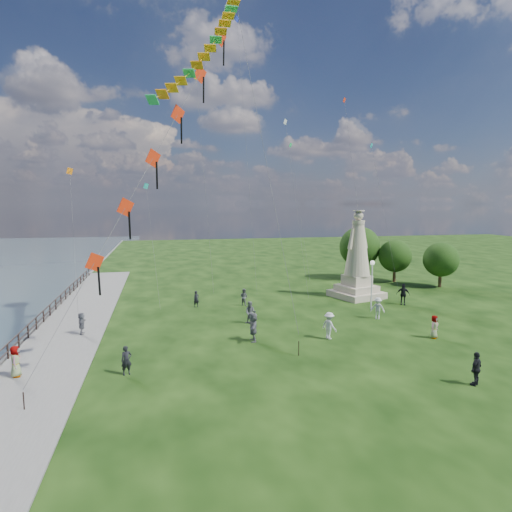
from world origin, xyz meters
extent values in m
cube|color=slate|center=(-16.50, 10.00, -0.20)|extent=(0.30, 160.00, 0.60)
cube|color=slate|center=(-14.00, 8.00, 0.05)|extent=(5.00, 60.00, 0.10)
cylinder|color=black|center=(-16.30, 6.00, 0.50)|extent=(0.11, 0.11, 1.00)
cylinder|color=black|center=(-16.30, 8.00, 0.50)|extent=(0.11, 0.11, 1.00)
cylinder|color=black|center=(-16.30, 10.00, 0.50)|extent=(0.11, 0.11, 1.00)
cylinder|color=black|center=(-16.30, 12.00, 0.50)|extent=(0.11, 0.11, 1.00)
cylinder|color=black|center=(-16.30, 14.00, 0.50)|extent=(0.11, 0.11, 1.00)
cylinder|color=black|center=(-16.30, 16.00, 0.50)|extent=(0.11, 0.11, 1.00)
cylinder|color=black|center=(-16.30, 18.00, 0.50)|extent=(0.11, 0.11, 1.00)
cylinder|color=black|center=(-16.30, 20.00, 0.50)|extent=(0.11, 0.11, 1.00)
cylinder|color=black|center=(-16.30, 22.00, 0.50)|extent=(0.11, 0.11, 1.00)
cylinder|color=black|center=(-16.30, 24.00, 0.50)|extent=(0.11, 0.11, 1.00)
cylinder|color=black|center=(-16.30, 26.00, 0.50)|extent=(0.11, 0.11, 1.00)
cylinder|color=black|center=(-16.30, 28.00, 0.50)|extent=(0.11, 0.11, 1.00)
cylinder|color=black|center=(-16.30, 30.00, 0.50)|extent=(0.11, 0.11, 1.00)
cylinder|color=black|center=(-16.30, 32.00, 0.50)|extent=(0.11, 0.11, 1.00)
cylinder|color=black|center=(-16.30, 34.00, 0.50)|extent=(0.11, 0.11, 1.00)
cylinder|color=black|center=(-16.30, 36.00, 0.50)|extent=(0.11, 0.11, 1.00)
cube|color=black|center=(-16.30, 10.00, 0.98)|extent=(0.06, 52.00, 0.06)
cube|color=black|center=(-16.30, 10.00, 0.55)|extent=(0.06, 52.00, 0.06)
cube|color=#C6B496|center=(11.21, 17.30, 0.30)|extent=(5.20, 5.20, 0.60)
cube|color=#C6B496|center=(11.21, 17.30, 0.89)|extent=(3.96, 3.96, 0.60)
cube|color=#C6B496|center=(11.21, 17.30, 1.69)|extent=(2.72, 2.72, 0.99)
cylinder|color=#C6B496|center=(11.21, 17.30, 7.34)|extent=(1.48, 1.48, 0.40)
sphere|color=#C6B496|center=(11.21, 17.30, 7.96)|extent=(0.91, 0.91, 0.91)
cylinder|color=#C6B496|center=(11.21, 17.30, 8.43)|extent=(1.09, 1.09, 0.10)
cylinder|color=silver|center=(10.36, 12.70, 1.97)|extent=(0.12, 0.12, 3.93)
sphere|color=white|center=(10.36, 12.70, 4.05)|extent=(0.39, 0.39, 0.39)
cylinder|color=#382314|center=(19.32, 24.06, 0.94)|extent=(0.36, 0.36, 1.88)
sphere|color=#16330E|center=(19.32, 24.06, 3.06)|extent=(3.77, 3.77, 3.77)
cylinder|color=#382314|center=(22.46, 20.00, 0.94)|extent=(0.36, 0.36, 1.89)
sphere|color=#16330E|center=(22.46, 20.00, 3.07)|extent=(3.78, 3.78, 3.78)
cylinder|color=#382314|center=(16.13, 26.76, 1.21)|extent=(0.36, 0.36, 2.43)
sphere|color=#16330E|center=(16.13, 26.76, 3.94)|extent=(4.85, 4.85, 4.85)
imported|color=black|center=(-9.39, 2.30, 0.79)|extent=(0.67, 0.55, 1.57)
imported|color=#595960|center=(-0.89, 10.40, 0.87)|extent=(0.98, 0.83, 1.73)
imported|color=silver|center=(3.55, 5.66, 0.92)|extent=(1.07, 1.33, 1.83)
imported|color=black|center=(7.85, -3.00, 0.87)|extent=(1.14, 0.94, 1.74)
imported|color=#595960|center=(10.56, 4.20, 0.79)|extent=(0.90, 0.82, 1.58)
imported|color=#595960|center=(-12.91, 10.15, 0.77)|extent=(0.68, 1.45, 1.53)
imported|color=black|center=(-4.45, 16.65, 0.73)|extent=(0.62, 0.52, 1.45)
imported|color=#595960|center=(-0.23, 16.34, 0.77)|extent=(0.86, 0.86, 1.54)
imported|color=silver|center=(9.26, 9.54, 0.87)|extent=(1.24, 1.14, 1.73)
imported|color=black|center=(13.88, 13.40, 0.97)|extent=(1.27, 1.07, 1.94)
imported|color=#595960|center=(-15.00, 3.06, 0.83)|extent=(0.55, 0.84, 1.65)
imported|color=#595960|center=(-1.59, 6.27, 0.97)|extent=(0.95, 1.87, 1.95)
cylinder|color=black|center=(-13.50, -1.00, 0.45)|extent=(0.06, 0.06, 0.90)
cube|color=red|center=(-10.65, 1.52, 6.22)|extent=(0.87, 0.64, 1.03)
cube|color=black|center=(-10.47, 1.42, 5.27)|extent=(0.10, 0.28, 1.48)
cube|color=red|center=(-9.19, 2.82, 8.91)|extent=(0.87, 0.64, 1.03)
cube|color=black|center=(-9.01, 2.72, 7.96)|extent=(0.10, 0.28, 1.48)
cube|color=red|center=(-7.72, 4.11, 11.60)|extent=(0.87, 0.64, 1.03)
cube|color=black|center=(-7.54, 4.01, 10.65)|extent=(0.10, 0.28, 1.48)
cube|color=red|center=(-6.26, 5.41, 14.28)|extent=(0.87, 0.64, 1.03)
cube|color=black|center=(-6.08, 5.31, 13.33)|extent=(0.10, 0.28, 1.48)
cube|color=red|center=(-4.79, 6.70, 16.97)|extent=(0.87, 0.64, 1.03)
cube|color=black|center=(-4.61, 6.60, 16.02)|extent=(0.10, 0.28, 1.48)
cube|color=red|center=(-3.33, 8.00, 19.66)|extent=(0.87, 0.64, 1.03)
cube|color=black|center=(-3.15, 7.90, 18.71)|extent=(0.10, 0.28, 1.48)
cylinder|color=black|center=(0.50, 3.00, 0.45)|extent=(0.06, 0.06, 0.90)
cube|color=orange|center=(-2.92, 5.57, 20.77)|extent=(0.78, 0.64, 0.15)
cube|color=#21B75B|center=(-3.14, 5.04, 20.18)|extent=(0.74, 0.61, 0.15)
cube|color=gold|center=(-3.39, 4.50, 19.57)|extent=(0.71, 0.61, 0.16)
cube|color=gold|center=(-3.68, 3.96, 18.94)|extent=(0.71, 0.63, 0.17)
cube|color=orange|center=(-3.99, 3.42, 18.29)|extent=(0.71, 0.65, 0.18)
cube|color=#21B75B|center=(-4.33, 2.87, 17.65)|extent=(0.70, 0.67, 0.20)
cube|color=gold|center=(-4.70, 2.33, 17.01)|extent=(0.70, 0.68, 0.21)
cube|color=gold|center=(-5.08, 1.80, 16.40)|extent=(0.69, 0.69, 0.23)
cube|color=orange|center=(-5.49, 1.26, 15.81)|extent=(0.68, 0.69, 0.25)
cube|color=#21B75B|center=(-5.91, 0.73, 15.25)|extent=(0.67, 0.69, 0.26)
cube|color=gold|center=(-6.34, 0.20, 14.74)|extent=(0.65, 0.69, 0.28)
cube|color=gold|center=(-6.77, -0.33, 14.27)|extent=(0.64, 0.68, 0.29)
cube|color=orange|center=(-7.20, -0.84, 13.84)|extent=(0.62, 0.67, 0.30)
cube|color=#21B75B|center=(-7.63, -1.36, 13.47)|extent=(0.60, 0.66, 0.31)
cube|color=teal|center=(-8.59, 21.29, 10.76)|extent=(0.51, 0.39, 0.57)
cylinder|color=#595959|center=(-8.09, 18.79, 5.41)|extent=(1.02, 5.02, 10.72)
cube|color=silver|center=(5.45, 22.80, 17.47)|extent=(0.51, 0.39, 0.57)
cylinder|color=#595959|center=(5.95, 20.30, 8.76)|extent=(1.02, 5.02, 17.42)
cube|color=red|center=(13.22, 25.73, 20.70)|extent=(0.51, 0.39, 0.57)
cylinder|color=#595959|center=(13.72, 23.23, 10.37)|extent=(1.02, 5.02, 20.65)
cube|color=gold|center=(-3.23, 27.06, 22.51)|extent=(0.51, 0.39, 0.57)
cylinder|color=#595959|center=(-2.73, 24.56, 11.28)|extent=(1.02, 5.02, 22.46)
cube|color=#21B75B|center=(8.74, 31.50, 16.37)|extent=(0.51, 0.39, 0.57)
cylinder|color=#595959|center=(9.24, 29.00, 8.21)|extent=(1.02, 5.02, 16.32)
cube|color=orange|center=(-14.44, 16.98, 11.73)|extent=(0.51, 0.39, 0.57)
cylinder|color=#595959|center=(-13.94, 14.48, 5.89)|extent=(1.02, 5.02, 11.68)
cube|color=#1D2FBA|center=(0.96, 25.55, 28.13)|extent=(0.51, 0.39, 0.57)
cylinder|color=#595959|center=(1.46, 23.05, 14.09)|extent=(1.02, 5.02, 28.08)
cube|color=teal|center=(15.66, 23.68, 15.51)|extent=(0.51, 0.39, 0.57)
cylinder|color=#595959|center=(16.16, 21.18, 7.78)|extent=(1.02, 5.02, 15.47)
camera|label=1|loc=(-7.50, -20.64, 9.08)|focal=30.00mm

